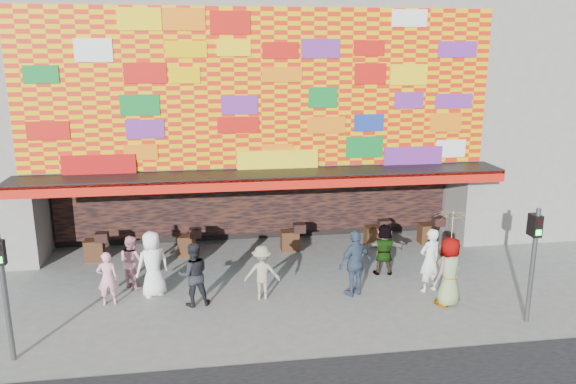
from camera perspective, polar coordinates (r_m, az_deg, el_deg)
The scene contains 15 objects.
ground at distance 15.25m, azimuth -0.95°, elevation -12.01°, with size 90.00×90.00×0.00m, color slate.
shop_building at distance 21.85m, azimuth -3.88°, elevation 10.27°, with size 15.20×9.40×10.00m.
neighbor_right at distance 26.14m, azimuth 26.46°, elevation 11.18°, with size 11.00×8.00×12.00m, color gray.
signal_left at distance 13.74m, azimuth -26.92°, elevation -8.22°, with size 0.22×0.20×3.00m.
signal_right at distance 15.26m, azimuth 23.71°, elevation -5.68°, with size 0.22×0.20×3.00m.
ped_a at distance 16.23m, azimuth -13.60°, elevation -7.12°, with size 0.92×0.60×1.89m, color white.
ped_b at distance 16.09m, azimuth -17.87°, elevation -8.35°, with size 0.55×0.36×1.50m, color pink.
ped_c at distance 15.46m, azimuth -9.59°, elevation -8.25°, with size 0.86×0.67×1.77m, color black.
ped_d at distance 15.69m, azimuth -2.64°, elevation -8.17°, with size 0.99×0.57×1.54m, color gray.
ped_e at distance 15.93m, azimuth 6.84°, elevation -7.19°, with size 1.12×0.46×1.90m, color #3A4B65.
ped_f at distance 17.55m, azimuth 9.73°, elevation -5.76°, with size 1.48×0.47×1.60m, color gray.
ped_g at distance 15.84m, azimuth 16.05°, elevation -7.77°, with size 0.93×0.61×1.91m, color gray.
ped_h at distance 16.57m, azimuth 14.21°, elevation -6.73°, with size 0.68×0.45×1.87m, color silver.
ped_i at distance 17.02m, azimuth -15.60°, elevation -6.80°, with size 0.76×0.59×1.57m, color pink.
parasol at distance 15.44m, azimuth 16.36°, elevation -3.56°, with size 1.37×1.38×1.91m.
Camera 1 is at (-1.78, -13.55, 6.76)m, focal length 35.00 mm.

